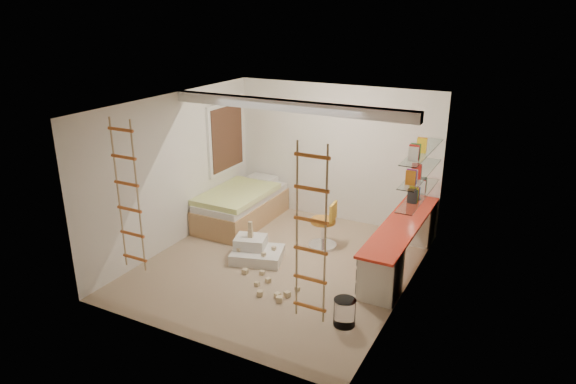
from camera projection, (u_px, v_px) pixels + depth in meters
The scene contains 15 objects.
floor at pixel (279, 265), 8.25m from camera, with size 4.50×4.50×0.00m, color #A08567.
ceiling_beam at pixel (288, 106), 7.65m from camera, with size 4.00×0.18×0.16m, color white.
window_frame at pixel (226, 138), 9.83m from camera, with size 0.06×1.15×1.35m, color white.
window_blind at pixel (227, 138), 9.81m from camera, with size 0.02×1.00×1.20m, color #4C2D1E.
rope_ladder_left at pixel (128, 197), 6.86m from camera, with size 0.41×0.04×2.13m, color #BD5020, non-canonical shape.
rope_ladder_right at pixel (311, 236), 5.69m from camera, with size 0.41×0.04×2.13m, color orange, non-canonical shape.
waste_bin at pixel (345, 312), 6.64m from camera, with size 0.29×0.29×0.37m, color white.
desk at pixel (401, 243), 8.09m from camera, with size 0.56×2.80×0.75m.
shelves at pixel (421, 173), 7.88m from camera, with size 0.25×1.80×0.71m.
bed at pixel (242, 206), 9.80m from camera, with size 1.02×2.00×0.69m.
task_lamp at pixel (417, 181), 8.66m from camera, with size 0.14×0.36×0.57m.
swivel_chair at pixel (324, 231), 8.77m from camera, with size 0.53×0.53×0.83m.
play_platform at pixel (256, 251), 8.40m from camera, with size 0.96×0.84×0.36m.
toy_blocks at pixel (263, 266), 7.84m from camera, with size 1.32×1.14×0.63m.
books at pixel (421, 169), 7.85m from camera, with size 0.14×0.70×0.92m.
Camera 1 is at (3.52, -6.47, 3.90)m, focal length 32.00 mm.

